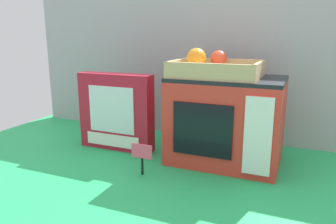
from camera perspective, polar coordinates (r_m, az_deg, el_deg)
The scene contains 6 objects.
ground_plane at distance 1.19m, azimuth 1.85°, elevation -7.62°, with size 1.70×1.70×0.00m, color #219E54.
display_back_panel at distance 1.38m, azimuth 6.09°, elevation 7.88°, with size 1.61×0.03×0.59m, color #A0A3A8.
toy_microwave at distance 1.12m, azimuth 10.03°, elevation -1.39°, with size 0.36×0.25×0.29m.
food_groups_crate at distance 1.09m, azimuth 8.08°, elevation 7.45°, with size 0.28×0.21×0.09m.
cookie_set_box at distance 1.24m, azimuth -9.06°, elevation 0.02°, with size 0.29×0.07×0.29m.
price_sign at distance 1.02m, azimuth -4.58°, elevation -7.39°, with size 0.07×0.01×0.10m.
Camera 1 is at (0.40, -1.04, 0.43)m, focal length 34.96 mm.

